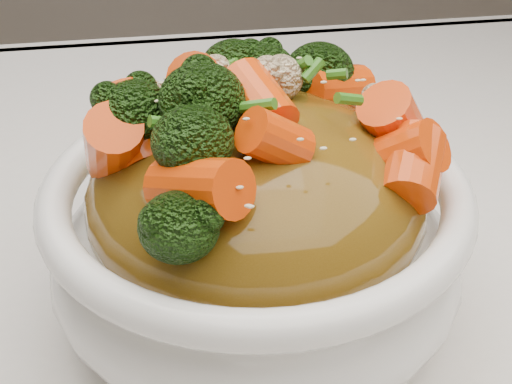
{
  "coord_description": "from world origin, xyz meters",
  "views": [
    {
      "loc": [
        -0.09,
        -0.31,
        1.02
      ],
      "look_at": [
        -0.04,
        -0.01,
        0.82
      ],
      "focal_mm": 50.0,
      "sensor_mm": 36.0,
      "label": 1
    }
  ],
  "objects": [
    {
      "name": "tablecloth",
      "position": [
        0.0,
        0.0,
        0.73
      ],
      "size": [
        1.2,
        0.8,
        0.04
      ],
      "primitive_type": "cube",
      "color": "white",
      "rests_on": "dining_table"
    },
    {
      "name": "bowl",
      "position": [
        -0.04,
        -0.01,
        0.79
      ],
      "size": [
        0.27,
        0.27,
        0.08
      ],
      "primitive_type": null,
      "rotation": [
        0.0,
        0.0,
        0.33
      ],
      "color": "white",
      "rests_on": "tablecloth"
    },
    {
      "name": "sauce_base",
      "position": [
        -0.04,
        -0.01,
        0.82
      ],
      "size": [
        0.22,
        0.22,
        0.09
      ],
      "primitive_type": "ellipsoid",
      "rotation": [
        0.0,
        0.0,
        0.33
      ],
      "color": "brown",
      "rests_on": "bowl"
    },
    {
      "name": "carrots",
      "position": [
        -0.04,
        -0.01,
        0.88
      ],
      "size": [
        0.22,
        0.22,
        0.05
      ],
      "primitive_type": null,
      "rotation": [
        0.0,
        0.0,
        0.33
      ],
      "color": "#F54708",
      "rests_on": "sauce_base"
    },
    {
      "name": "broccoli",
      "position": [
        -0.04,
        -0.01,
        0.88
      ],
      "size": [
        0.22,
        0.22,
        0.04
      ],
      "primitive_type": null,
      "rotation": [
        0.0,
        0.0,
        0.33
      ],
      "color": "black",
      "rests_on": "sauce_base"
    },
    {
      "name": "cauliflower",
      "position": [
        -0.04,
        -0.01,
        0.88
      ],
      "size": [
        0.22,
        0.22,
        0.04
      ],
      "primitive_type": null,
      "rotation": [
        0.0,
        0.0,
        0.33
      ],
      "color": "beige",
      "rests_on": "sauce_base"
    },
    {
      "name": "scallions",
      "position": [
        -0.04,
        -0.01,
        0.88
      ],
      "size": [
        0.16,
        0.16,
        0.02
      ],
      "primitive_type": null,
      "rotation": [
        0.0,
        0.0,
        0.33
      ],
      "color": "#32771B",
      "rests_on": "sauce_base"
    },
    {
      "name": "sesame_seeds",
      "position": [
        -0.04,
        -0.01,
        0.88
      ],
      "size": [
        0.2,
        0.2,
        0.01
      ],
      "primitive_type": null,
      "rotation": [
        0.0,
        0.0,
        0.33
      ],
      "color": "beige",
      "rests_on": "sauce_base"
    }
  ]
}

